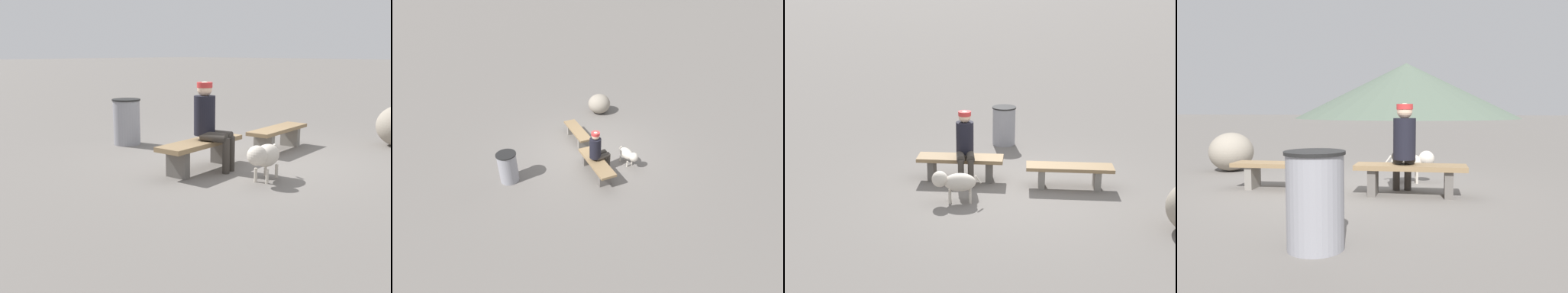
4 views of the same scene
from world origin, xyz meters
TOP-DOWN VIEW (x-y plane):
  - ground at (0.00, 0.00)m, footprint 210.00×210.00m
  - bench_left at (-0.98, -0.16)m, footprint 1.61×0.56m
  - bench_right at (1.06, -0.20)m, footprint 1.65×0.60m
  - seated_person at (0.96, -0.13)m, footprint 0.42×0.64m
  - dog at (0.93, 0.87)m, footprint 0.84×0.42m
  - trash_bin at (0.56, -2.62)m, footprint 0.55×0.55m

SIDE VIEW (x-z plane):
  - ground at x=0.00m, z-range -0.06..0.00m
  - bench_left at x=-0.98m, z-range 0.09..0.51m
  - bench_right at x=1.06m, z-range 0.11..0.56m
  - dog at x=0.93m, z-range 0.09..0.65m
  - trash_bin at x=0.56m, z-range 0.00..0.89m
  - seated_person at x=0.96m, z-range 0.10..1.45m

